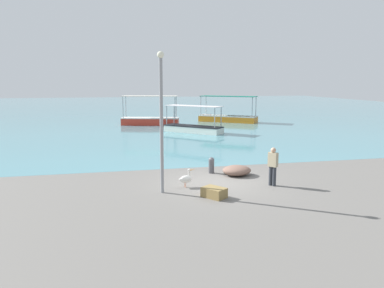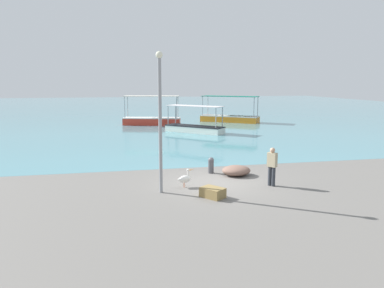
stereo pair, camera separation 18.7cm
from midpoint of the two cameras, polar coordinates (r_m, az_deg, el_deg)
name	(u,v)px [view 2 (the right image)]	position (r m, az deg, el deg)	size (l,w,h in m)	color
ground	(215,182)	(17.05, 3.89, -5.81)	(120.00, 120.00, 0.00)	slate
harbor_water	(140,108)	(64.13, -7.80, 5.44)	(110.00, 90.00, 0.00)	teal
fishing_boat_far_right	(152,119)	(39.26, -6.01, 3.76)	(6.10, 3.10, 3.02)	red
fishing_boat_outer	(230,117)	(42.15, 5.88, 4.11)	(6.36, 5.31, 2.87)	orange
fishing_boat_near_left	(195,127)	(33.25, 0.55, 2.61)	(4.96, 4.82, 2.37)	white
pelican	(185,179)	(16.11, -0.76, -5.32)	(0.79, 0.43, 0.80)	#E0997A
lamp_post	(160,115)	(14.90, -4.53, 4.43)	(0.28, 0.28, 5.66)	gray
mooring_bollard	(211,165)	(18.57, 3.20, -3.16)	(0.29, 0.29, 0.80)	#47474C
fisherman_standing	(272,165)	(16.59, 12.41, -3.21)	(0.41, 0.45, 1.69)	#2E3239
net_pile	(236,170)	(18.25, 7.05, -4.03)	(1.39, 1.18, 0.49)	#77594C
cargo_crate	(213,193)	(14.82, 3.52, -7.39)	(0.90, 0.62, 0.39)	olive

